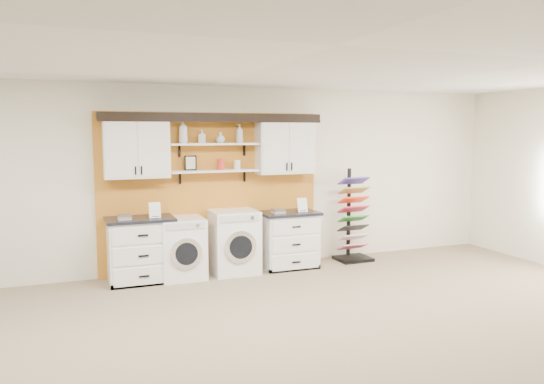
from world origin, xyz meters
name	(u,v)px	position (x,y,z in m)	size (l,w,h in m)	color
floor	(332,379)	(0.00, 0.00, 0.00)	(10.00, 10.00, 0.00)	#827057
ceiling	(336,45)	(0.00, 0.00, 2.80)	(10.00, 10.00, 0.00)	white
wall_back	(211,179)	(0.00, 4.00, 1.40)	(10.00, 10.00, 0.00)	#EFE7CF
accent_panel	(212,192)	(0.00, 3.96, 1.20)	(3.40, 0.07, 2.40)	#BA711F
upper_cabinet_left	(136,148)	(-1.13, 3.79, 1.88)	(0.90, 0.35, 0.84)	white
upper_cabinet_right	(285,147)	(1.13, 3.79, 1.88)	(0.90, 0.35, 0.84)	white
shelf_lower	(215,171)	(0.00, 3.80, 1.53)	(1.32, 0.28, 0.03)	white
shelf_upper	(214,144)	(0.00, 3.80, 1.93)	(1.32, 0.28, 0.03)	white
crown_molding	(214,117)	(0.00, 3.81, 2.33)	(3.30, 0.41, 0.13)	black
picture_frame	(191,163)	(-0.35, 3.85, 1.66)	(0.18, 0.02, 0.22)	black
canister_red	(221,164)	(0.10, 3.80, 1.62)	(0.11, 0.11, 0.16)	red
canister_cream	(237,165)	(0.35, 3.80, 1.61)	(0.10, 0.10, 0.14)	silver
base_cabinet_left	(141,250)	(-1.13, 3.64, 0.46)	(0.94, 0.66, 0.92)	white
base_cabinet_right	(288,239)	(1.13, 3.64, 0.44)	(0.90, 0.66, 0.88)	white
washer	(182,248)	(-0.55, 3.64, 0.44)	(0.63, 0.71, 0.88)	white
dryer	(234,242)	(0.24, 3.64, 0.47)	(0.68, 0.71, 0.95)	white
sample_rack	(353,230)	(2.30, 3.67, 0.50)	(0.56, 0.47, 1.51)	black
soap_bottle_a	(183,132)	(-0.46, 3.80, 2.11)	(0.13, 0.13, 0.34)	silver
soap_bottle_b	(202,136)	(-0.18, 3.80, 2.04)	(0.09, 0.09, 0.20)	silver
soap_bottle_c	(220,138)	(0.10, 3.80, 2.03)	(0.13, 0.13, 0.16)	silver
soap_bottle_d	(240,134)	(0.39, 3.80, 2.08)	(0.11, 0.11, 0.28)	silver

